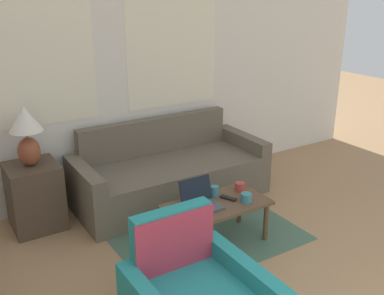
{
  "coord_description": "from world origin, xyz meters",
  "views": [
    {
      "loc": [
        -1.8,
        -0.19,
        2.18
      ],
      "look_at": [
        0.28,
        3.14,
        0.75
      ],
      "focal_mm": 42.0,
      "sensor_mm": 36.0,
      "label": 1
    }
  ],
  "objects_px": {
    "couch": "(169,175)",
    "table_lamp": "(26,131)",
    "coffee_table": "(217,208)",
    "cup_white": "(215,191)",
    "cup_navy": "(240,187)",
    "cup_yellow": "(246,198)",
    "tv_remote": "(228,198)",
    "laptop": "(201,201)"
  },
  "relations": [
    {
      "from": "couch",
      "to": "table_lamp",
      "type": "height_order",
      "value": "table_lamp"
    },
    {
      "from": "table_lamp",
      "to": "coffee_table",
      "type": "height_order",
      "value": "table_lamp"
    },
    {
      "from": "couch",
      "to": "cup_white",
      "type": "xyz_separation_m",
      "value": [
        -0.03,
        -0.91,
        0.18
      ]
    },
    {
      "from": "couch",
      "to": "cup_white",
      "type": "distance_m",
      "value": 0.93
    },
    {
      "from": "couch",
      "to": "coffee_table",
      "type": "height_order",
      "value": "couch"
    },
    {
      "from": "cup_white",
      "to": "cup_navy",
      "type": "bearing_deg",
      "value": -7.09
    },
    {
      "from": "cup_yellow",
      "to": "tv_remote",
      "type": "xyz_separation_m",
      "value": [
        -0.1,
        0.13,
        -0.03
      ]
    },
    {
      "from": "laptop",
      "to": "couch",
      "type": "bearing_deg",
      "value": 76.24
    },
    {
      "from": "coffee_table",
      "to": "cup_yellow",
      "type": "bearing_deg",
      "value": -25.84
    },
    {
      "from": "laptop",
      "to": "cup_navy",
      "type": "relative_size",
      "value": 3.37
    },
    {
      "from": "tv_remote",
      "to": "cup_navy",
      "type": "bearing_deg",
      "value": 23.94
    },
    {
      "from": "couch",
      "to": "cup_navy",
      "type": "xyz_separation_m",
      "value": [
        0.23,
        -0.94,
        0.17
      ]
    },
    {
      "from": "table_lamp",
      "to": "coffee_table",
      "type": "bearing_deg",
      "value": -42.03
    },
    {
      "from": "cup_navy",
      "to": "cup_white",
      "type": "bearing_deg",
      "value": 172.91
    },
    {
      "from": "cup_navy",
      "to": "cup_yellow",
      "type": "relative_size",
      "value": 0.93
    },
    {
      "from": "cup_yellow",
      "to": "couch",
      "type": "bearing_deg",
      "value": 96.6
    },
    {
      "from": "laptop",
      "to": "cup_yellow",
      "type": "bearing_deg",
      "value": -20.12
    },
    {
      "from": "couch",
      "to": "cup_yellow",
      "type": "height_order",
      "value": "couch"
    },
    {
      "from": "cup_navy",
      "to": "tv_remote",
      "type": "height_order",
      "value": "cup_navy"
    },
    {
      "from": "laptop",
      "to": "cup_navy",
      "type": "bearing_deg",
      "value": 8.66
    },
    {
      "from": "couch",
      "to": "laptop",
      "type": "relative_size",
      "value": 6.7
    },
    {
      "from": "cup_yellow",
      "to": "cup_white",
      "type": "xyz_separation_m",
      "value": [
        -0.17,
        0.25,
        0.01
      ]
    },
    {
      "from": "cup_white",
      "to": "table_lamp",
      "type": "bearing_deg",
      "value": 142.86
    },
    {
      "from": "cup_navy",
      "to": "coffee_table",
      "type": "bearing_deg",
      "value": -163.06
    },
    {
      "from": "table_lamp",
      "to": "cup_white",
      "type": "relative_size",
      "value": 5.92
    },
    {
      "from": "couch",
      "to": "cup_navy",
      "type": "distance_m",
      "value": 0.98
    },
    {
      "from": "cup_white",
      "to": "tv_remote",
      "type": "height_order",
      "value": "cup_white"
    },
    {
      "from": "couch",
      "to": "laptop",
      "type": "height_order",
      "value": "couch"
    },
    {
      "from": "table_lamp",
      "to": "cup_navy",
      "type": "xyz_separation_m",
      "value": [
        1.6,
        -1.05,
        -0.53
      ]
    },
    {
      "from": "coffee_table",
      "to": "tv_remote",
      "type": "bearing_deg",
      "value": 5.53
    },
    {
      "from": "laptop",
      "to": "coffee_table",
      "type": "bearing_deg",
      "value": -10.36
    },
    {
      "from": "coffee_table",
      "to": "laptop",
      "type": "relative_size",
      "value": 3.01
    },
    {
      "from": "cup_yellow",
      "to": "laptop",
      "type": "bearing_deg",
      "value": 159.88
    },
    {
      "from": "laptop",
      "to": "cup_navy",
      "type": "height_order",
      "value": "laptop"
    },
    {
      "from": "table_lamp",
      "to": "coffee_table",
      "type": "relative_size",
      "value": 0.6
    },
    {
      "from": "cup_navy",
      "to": "cup_white",
      "type": "xyz_separation_m",
      "value": [
        -0.26,
        0.03,
        0.01
      ]
    },
    {
      "from": "couch",
      "to": "cup_white",
      "type": "relative_size",
      "value": 21.77
    },
    {
      "from": "table_lamp",
      "to": "laptop",
      "type": "xyz_separation_m",
      "value": [
        1.12,
        -1.12,
        -0.52
      ]
    },
    {
      "from": "tv_remote",
      "to": "cup_white",
      "type": "bearing_deg",
      "value": 118.54
    },
    {
      "from": "table_lamp",
      "to": "tv_remote",
      "type": "relative_size",
      "value": 3.56
    },
    {
      "from": "coffee_table",
      "to": "tv_remote",
      "type": "xyz_separation_m",
      "value": [
        0.13,
        0.01,
        0.06
      ]
    },
    {
      "from": "coffee_table",
      "to": "cup_white",
      "type": "bearing_deg",
      "value": 63.31
    }
  ]
}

